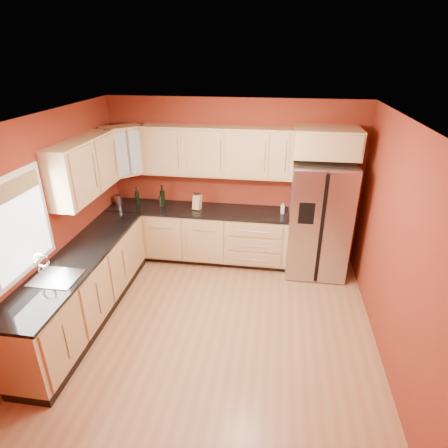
{
  "coord_description": "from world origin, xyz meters",
  "views": [
    {
      "loc": [
        0.68,
        -3.71,
        3.24
      ],
      "look_at": [
        0.0,
        0.9,
        1.05
      ],
      "focal_mm": 30.0,
      "sensor_mm": 36.0,
      "label": 1
    }
  ],
  "objects": [
    {
      "name": "canister_left",
      "position": [
        -1.85,
        1.65,
        1.01
      ],
      "size": [
        0.13,
        0.13,
        0.18
      ],
      "primitive_type": "cylinder",
      "rotation": [
        0.0,
        0.0,
        0.26
      ],
      "color": "#A6A6AB",
      "rests_on": "countertop_back"
    },
    {
      "name": "sink_faucet",
      "position": [
        -1.69,
        -0.5,
        1.07
      ],
      "size": [
        0.5,
        0.42,
        0.3
      ],
      "primitive_type": null,
      "color": "white",
      "rests_on": "countertop_left"
    },
    {
      "name": "upper_cabinets_back",
      "position": [
        -0.25,
        1.83,
        1.83
      ],
      "size": [
        2.3,
        0.33,
        0.75
      ],
      "primitive_type": "cube",
      "color": "tan",
      "rests_on": "wall_back"
    },
    {
      "name": "refrigerator",
      "position": [
        1.35,
        1.62,
        0.89
      ],
      "size": [
        0.9,
        0.75,
        1.78
      ],
      "primitive_type": "cube",
      "color": "#A6A6AB",
      "rests_on": "floor"
    },
    {
      "name": "wine_bottle_a",
      "position": [
        -1.56,
        1.73,
        1.07
      ],
      "size": [
        0.09,
        0.09,
        0.3
      ],
      "primitive_type": null,
      "rotation": [
        0.0,
        0.0,
        0.33
      ],
      "color": "black",
      "rests_on": "countertop_back"
    },
    {
      "name": "countertop_left",
      "position": [
        -1.69,
        0.0,
        0.9
      ],
      "size": [
        0.62,
        2.8,
        0.04
      ],
      "primitive_type": "cube",
      "color": "black",
      "rests_on": "base_cabinets_left"
    },
    {
      "name": "ceiling",
      "position": [
        0.0,
        0.0,
        2.6
      ],
      "size": [
        4.0,
        4.0,
        0.0
      ],
      "primitive_type": "plane",
      "color": "silver",
      "rests_on": "wall_back"
    },
    {
      "name": "countertop_back",
      "position": [
        -0.55,
        1.69,
        0.9
      ],
      "size": [
        2.9,
        0.62,
        0.04
      ],
      "primitive_type": "cube",
      "color": "black",
      "rests_on": "base_cabinets_back"
    },
    {
      "name": "base_cabinets_left",
      "position": [
        -1.7,
        0.0,
        0.44
      ],
      "size": [
        0.6,
        2.8,
        0.88
      ],
      "primitive_type": "cube",
      "color": "tan",
      "rests_on": "floor"
    },
    {
      "name": "window",
      "position": [
        -1.98,
        -0.5,
        1.55
      ],
      "size": [
        0.03,
        0.9,
        1.0
      ],
      "primitive_type": "cube",
      "color": "white",
      "rests_on": "wall_left"
    },
    {
      "name": "floor",
      "position": [
        0.0,
        0.0,
        0.0
      ],
      "size": [
        4.0,
        4.0,
        0.0
      ],
      "primitive_type": "plane",
      "color": "#A56940",
      "rests_on": "ground"
    },
    {
      "name": "upper_cabinets_left",
      "position": [
        -1.83,
        0.72,
        1.83
      ],
      "size": [
        0.33,
        1.35,
        0.75
      ],
      "primitive_type": "cube",
      "color": "tan",
      "rests_on": "wall_left"
    },
    {
      "name": "soap_dispenser",
      "position": [
        0.8,
        1.71,
        1.01
      ],
      "size": [
        0.07,
        0.07,
        0.17
      ],
      "primitive_type": "cylinder",
      "rotation": [
        0.0,
        0.0,
        0.16
      ],
      "color": "white",
      "rests_on": "countertop_back"
    },
    {
      "name": "wall_back",
      "position": [
        0.0,
        2.0,
        1.3
      ],
      "size": [
        4.0,
        0.04,
        2.6
      ],
      "primitive_type": "cube",
      "color": "maroon",
      "rests_on": "floor"
    },
    {
      "name": "wall_left",
      "position": [
        -2.0,
        0.0,
        1.3
      ],
      "size": [
        0.04,
        4.0,
        2.6
      ],
      "primitive_type": "cube",
      "color": "maroon",
      "rests_on": "floor"
    },
    {
      "name": "canister_right",
      "position": [
        -1.14,
        1.74,
        1.01
      ],
      "size": [
        0.11,
        0.11,
        0.17
      ],
      "primitive_type": "cylinder",
      "rotation": [
        0.0,
        0.0,
        0.05
      ],
      "color": "#A6A6AB",
      "rests_on": "countertop_back"
    },
    {
      "name": "base_cabinets_back",
      "position": [
        -0.55,
        1.7,
        0.44
      ],
      "size": [
        2.9,
        0.6,
        0.88
      ],
      "primitive_type": "cube",
      "color": "tan",
      "rests_on": "floor"
    },
    {
      "name": "over_fridge_cabinet",
      "position": [
        1.35,
        1.7,
        2.05
      ],
      "size": [
        0.92,
        0.6,
        0.4
      ],
      "primitive_type": "cube",
      "color": "tan",
      "rests_on": "wall_back"
    },
    {
      "name": "knife_block",
      "position": [
        -0.55,
        1.69,
        1.04
      ],
      "size": [
        0.14,
        0.13,
        0.23
      ],
      "primitive_type": "cube",
      "rotation": [
        0.0,
        0.0,
        -0.25
      ],
      "color": "tan",
      "rests_on": "countertop_back"
    },
    {
      "name": "corner_upper_cabinet",
      "position": [
        -1.67,
        1.67,
        1.83
      ],
      "size": [
        0.67,
        0.67,
        0.75
      ],
      "primitive_type": "cube",
      "rotation": [
        0.0,
        0.0,
        0.79
      ],
      "color": "tan",
      "rests_on": "wall_back"
    },
    {
      "name": "wine_bottle_b",
      "position": [
        -1.12,
        1.72,
        1.1
      ],
      "size": [
        0.1,
        0.1,
        0.36
      ],
      "primitive_type": null,
      "rotation": [
        0.0,
        0.0,
        0.22
      ],
      "color": "black",
      "rests_on": "countertop_back"
    },
    {
      "name": "wall_right",
      "position": [
        2.0,
        0.0,
        1.3
      ],
      "size": [
        0.04,
        4.0,
        2.6
      ],
      "primitive_type": "cube",
      "color": "maroon",
      "rests_on": "floor"
    },
    {
      "name": "wall_front",
      "position": [
        0.0,
        -2.0,
        1.3
      ],
      "size": [
        4.0,
        0.04,
        2.6
      ],
      "primitive_type": "cube",
      "color": "maroon",
      "rests_on": "floor"
    }
  ]
}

